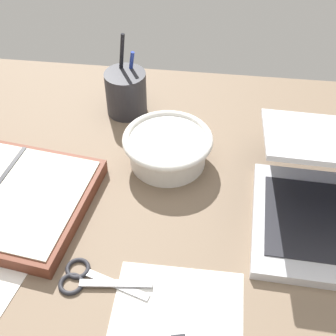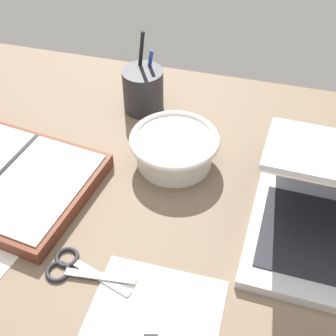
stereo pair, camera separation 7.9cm
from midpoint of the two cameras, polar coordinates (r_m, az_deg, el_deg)
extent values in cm
cube|color=#75604C|center=(78.78, 3.53, -9.01)|extent=(140.00, 100.00, 2.00)
cylinder|color=silver|center=(88.39, 3.34, 1.99)|extent=(14.41, 14.41, 5.60)
torus|color=silver|center=(86.54, 3.41, 3.37)|extent=(16.96, 16.96, 1.36)
cylinder|color=#28282D|center=(100.62, -0.78, 9.39)|extent=(8.64, 8.64, 9.44)
cylinder|color=black|center=(100.21, -1.16, 12.15)|extent=(2.46, 1.78, 16.00)
cylinder|color=#233899|center=(101.01, -0.14, 11.21)|extent=(2.74, 1.23, 12.33)
cube|color=brown|center=(88.72, -17.12, -1.44)|extent=(35.31, 28.94, 2.71)
cube|color=silver|center=(83.78, -13.09, -2.21)|extent=(17.83, 24.46, 0.30)
cube|color=black|center=(87.60, -17.35, -0.68)|extent=(3.86, 22.55, 0.30)
cube|color=#B7B7BC|center=(73.07, -5.14, -13.18)|extent=(11.06, 2.41, 0.30)
cube|color=#B7B7BC|center=(73.32, -5.12, -13.31)|extent=(10.84, 4.48, 0.30)
torus|color=#232328|center=(74.76, -10.31, -12.49)|extent=(3.90, 3.90, 0.70)
torus|color=#232328|center=(76.05, -9.30, -10.87)|extent=(3.90, 3.90, 0.70)
cube|color=silver|center=(68.51, 1.42, -19.51)|extent=(1.45, 1.45, 0.60)
camera|label=1|loc=(0.04, -87.13, 2.76)|focal=50.00mm
camera|label=2|loc=(0.04, 92.87, -2.76)|focal=50.00mm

